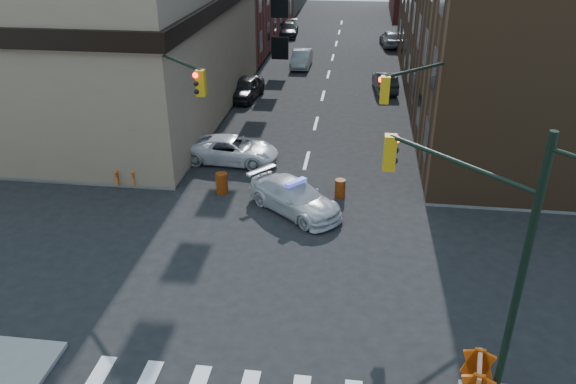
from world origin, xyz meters
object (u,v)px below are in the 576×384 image
(parked_car_wnear, at_px, (246,88))
(parked_car_enear, at_px, (385,81))
(pickup, at_px, (232,150))
(parked_car_wfar, at_px, (302,59))
(barricade_nw_a, at_px, (150,168))
(barrel_bank, at_px, (222,183))
(barricade_se_a, at_px, (477,377))
(police_car, at_px, (295,197))
(pedestrian_b, at_px, (77,163))
(pedestrian_a, at_px, (111,163))
(barrel_road, at_px, (340,188))

(parked_car_wnear, xyz_separation_m, parked_car_enear, (10.02, 3.31, -0.06))
(pickup, bearing_deg, parked_car_wfar, 0.01)
(parked_car_wnear, distance_m, barricade_nw_a, 14.24)
(parked_car_wfar, height_order, barrel_bank, parked_car_wfar)
(parked_car_enear, distance_m, barricade_se_a, 29.84)
(pickup, distance_m, parked_car_wfar, 20.89)
(police_car, distance_m, parked_car_wfar, 26.08)
(barrel_bank, xyz_separation_m, barricade_se_a, (10.08, -11.46, 0.15))
(pickup, height_order, parked_car_wfar, parked_car_wfar)
(pickup, bearing_deg, barricade_nw_a, 131.87)
(police_car, height_order, parked_car_wfar, parked_car_wfar)
(pedestrian_b, bearing_deg, parked_car_wnear, 47.29)
(parked_car_wnear, distance_m, pedestrian_a, 15.12)
(barrel_bank, bearing_deg, parked_car_enear, 65.89)
(parked_car_enear, xyz_separation_m, barricade_nw_a, (-12.13, -17.39, -0.05))
(pickup, xyz_separation_m, barricade_nw_a, (-3.63, -2.81, -0.04))
(police_car, height_order, pedestrian_b, pedestrian_b)
(pedestrian_a, bearing_deg, pickup, 68.88)
(police_car, height_order, barricade_se_a, police_car)
(parked_car_enear, relative_size, barrel_road, 4.85)
(pickup, distance_m, parked_car_enear, 16.87)
(pedestrian_a, distance_m, barricade_se_a, 19.75)
(barrel_road, bearing_deg, barrel_bank, -176.69)
(parked_car_enear, bearing_deg, barricade_nw_a, 49.13)
(police_car, bearing_deg, pickup, 78.12)
(police_car, bearing_deg, pedestrian_b, 120.94)
(pedestrian_b, distance_m, barricade_nw_a, 3.62)
(police_car, xyz_separation_m, parked_car_enear, (4.48, 19.69, 0.00))
(pickup, height_order, pedestrian_a, pedestrian_a)
(barrel_road, bearing_deg, pedestrian_b, 179.69)
(police_car, height_order, pedestrian_a, pedestrian_a)
(police_car, relative_size, parked_car_wnear, 1.07)
(pedestrian_a, xyz_separation_m, pedestrian_b, (-1.80, 0.00, -0.11))
(barrel_bank, bearing_deg, parked_car_wfar, 87.26)
(pedestrian_a, xyz_separation_m, barrel_road, (11.40, -0.07, -0.62))
(barrel_road, height_order, barricade_se_a, barricade_se_a)
(parked_car_wnear, xyz_separation_m, barrel_bank, (1.82, -15.01, -0.26))
(police_car, bearing_deg, barrel_road, -9.24)
(pickup, relative_size, barrel_bank, 4.92)
(parked_car_wfar, bearing_deg, barrel_bank, -92.08)
(pedestrian_a, relative_size, barricade_nw_a, 1.35)
(pedestrian_b, xyz_separation_m, barricade_se_a, (17.58, -11.86, -0.29))
(barricade_nw_a, bearing_deg, barrel_road, 11.11)
(pickup, xyz_separation_m, barricade_se_a, (10.38, -15.20, -0.04))
(parked_car_wnear, relative_size, barricade_nw_a, 3.36)
(parked_car_wfar, xyz_separation_m, pedestrian_a, (-6.88, -24.18, 0.34))
(pedestrian_b, bearing_deg, pedestrian_a, -21.47)
(pickup, distance_m, barrel_bank, 3.76)
(parked_car_enear, distance_m, barrel_bank, 20.07)
(parked_car_wnear, xyz_separation_m, barricade_se_a, (11.90, -26.47, -0.12))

